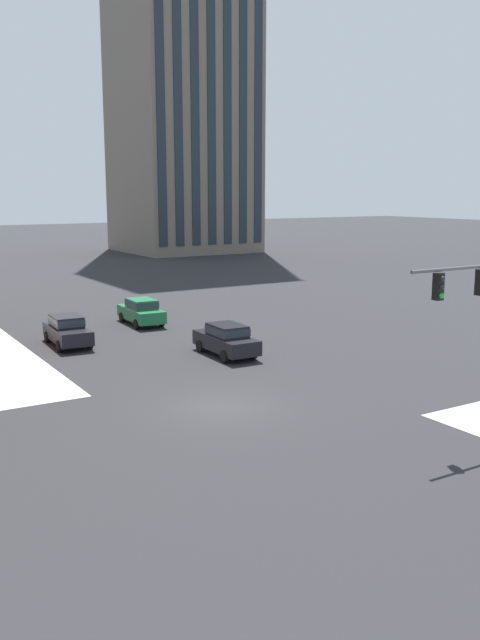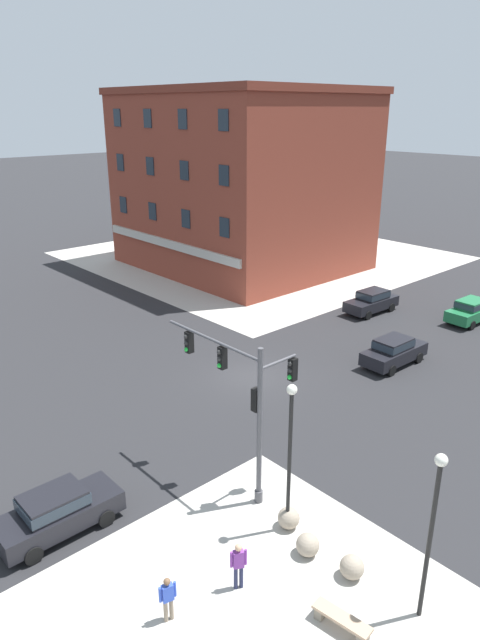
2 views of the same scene
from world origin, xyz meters
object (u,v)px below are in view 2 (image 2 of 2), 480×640
bollard_sphere_curb_b (308,545)px  bench_near_signal (342,621)px  car_main_northbound_near (57,511)px  car_main_southbound_far (394,350)px  pedestrian_near_bench (168,597)px  car_main_southbound_near (372,301)px  bollard_sphere_curb_c (352,567)px  street_lamp_corner_near (290,443)px  street_lamp_mid_sidewalk (433,519)px  traffic_signal_main (245,393)px  car_cross_eastbound (472,310)px  bollard_sphere_curb_a (289,518)px  pedestrian_with_bag (238,563)px

bollard_sphere_curb_b → bench_near_signal: 3.06m
car_main_northbound_near → car_main_southbound_far: same height
car_main_southbound_far → pedestrian_near_bench: bearing=-74.0°
car_main_southbound_near → car_main_northbound_near: bearing=-76.9°
bollard_sphere_curb_c → car_main_northbound_near: car_main_northbound_near is taller
street_lamp_corner_near → street_lamp_mid_sidewalk: 5.26m
street_lamp_corner_near → car_main_northbound_near: 8.63m
bollard_sphere_curb_c → street_lamp_mid_sidewalk: size_ratio=0.14×
traffic_signal_main → bollard_sphere_curb_b: (4.15, -0.91, -3.83)m
bollard_sphere_curb_c → bench_near_signal: 2.10m
car_cross_eastbound → car_main_northbound_near: bearing=-89.1°
traffic_signal_main → car_main_southbound_far: 15.00m
bollard_sphere_curb_a → street_lamp_mid_sidewalk: street_lamp_mid_sidewalk is taller
bollard_sphere_curb_c → car_main_southbound_far: car_main_southbound_far is taller
street_lamp_corner_near → car_main_northbound_near: size_ratio=1.32×
bench_near_signal → car_cross_eastbound: bearing=110.0°
bollard_sphere_curb_c → street_lamp_mid_sidewalk: street_lamp_mid_sidewalk is taller
street_lamp_corner_near → car_main_southbound_near: street_lamp_corner_near is taller
street_lamp_corner_near → car_cross_eastbound: street_lamp_corner_near is taller
pedestrian_with_bag → bollard_sphere_curb_b: bearing=79.4°
bench_near_signal → car_cross_eastbound: (-9.87, 27.06, 0.59)m
street_lamp_mid_sidewalk → car_main_northbound_near: bearing=-148.9°
bollard_sphere_curb_a → car_main_southbound_near: 24.55m
car_main_northbound_near → car_main_southbound_near: size_ratio=0.98×
street_lamp_corner_near → car_main_southbound_far: street_lamp_corner_near is taller
street_lamp_corner_near → street_lamp_mid_sidewalk: (5.25, 0.21, -0.09)m
traffic_signal_main → pedestrian_near_bench: 7.53m
bench_near_signal → street_lamp_mid_sidewalk: bearing=60.0°
bench_near_signal → traffic_signal_main: bearing=160.3°
car_main_southbound_far → street_lamp_corner_near: bearing=-69.8°
pedestrian_with_bag → car_main_southbound_far: size_ratio=0.38×
bench_near_signal → bollard_sphere_curb_a: bearing=153.3°
bollard_sphere_curb_b → street_lamp_mid_sidewalk: (3.90, 0.64, 3.12)m
car_cross_eastbound → street_lamp_corner_near: bearing=-76.9°
bollard_sphere_curb_b → street_lamp_mid_sidewalk: 5.04m
car_main_southbound_far → pedestrian_with_bag: bearing=-70.7°
bollard_sphere_curb_b → pedestrian_near_bench: 5.17m
bench_near_signal → pedestrian_near_bench: bearing=-136.0°
car_main_southbound_far → car_cross_eastbound: 10.26m
car_main_southbound_far → street_lamp_mid_sidewalk: bearing=-53.8°
bench_near_signal → pedestrian_near_bench: (-3.65, -3.53, 0.56)m
car_main_southbound_near → car_main_southbound_far: size_ratio=1.01×
bollard_sphere_curb_c → car_cross_eastbound: (-8.84, 25.23, 0.52)m
bollard_sphere_curb_c → pedestrian_with_bag: (-2.13, -3.02, 0.58)m
traffic_signal_main → car_main_southbound_far: traffic_signal_main is taller
bollard_sphere_curb_c → car_main_southbound_near: car_main_southbound_near is taller
traffic_signal_main → bollard_sphere_curb_c: bearing=-6.0°
bench_near_signal → street_lamp_corner_near: size_ratio=0.32×
traffic_signal_main → car_main_northbound_near: size_ratio=1.47×
bollard_sphere_curb_b → street_lamp_corner_near: 3.50m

